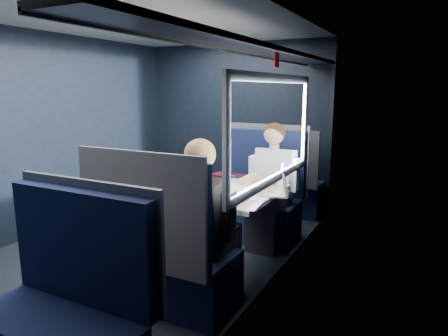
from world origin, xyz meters
The scene contains 13 objects.
ground centered at (0.00, 0.00, -0.01)m, with size 2.80×4.20×0.01m, color black.
room_shell centered at (0.02, 0.00, 1.48)m, with size 3.00×4.40×2.40m.
table centered at (1.03, 0.00, 0.66)m, with size 0.62×1.00×0.74m.
seat_bay_near centered at (0.83, 0.87, 0.42)m, with size 1.04×0.62×1.26m.
seat_bay_far centered at (0.85, -0.87, 0.41)m, with size 1.04×0.62×1.26m.
seat_row_front centered at (0.85, 1.80, 0.41)m, with size 1.04×0.51×1.16m.
seat_row_back centered at (0.85, -1.80, 0.41)m, with size 1.04×0.51×1.16m.
man centered at (1.10, 0.70, 0.72)m, with size 0.53×0.56×1.32m.
woman centered at (1.10, -0.71, 0.73)m, with size 0.53×0.56×1.32m.
papers centered at (1.07, -0.10, 0.74)m, with size 0.58×0.83×0.01m, color white.
laptop centered at (1.38, 0.10, 0.81)m, with size 0.36×0.40×0.25m.
bottle_small centered at (1.33, 0.37, 0.84)m, with size 0.07×0.07×0.23m.
cup centered at (1.33, 0.35, 0.79)m, with size 0.08×0.08×0.10m, color white.
Camera 1 is at (2.54, -3.16, 1.66)m, focal length 32.00 mm.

